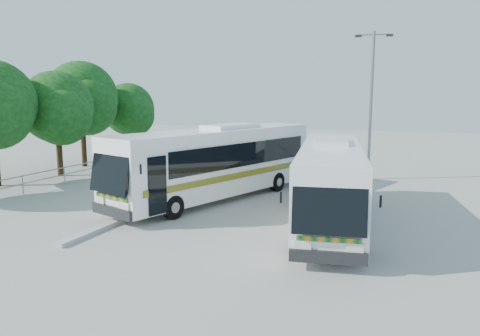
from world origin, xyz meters
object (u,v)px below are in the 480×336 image
at_px(tree_far_e, 129,109).
at_px(coach_main, 217,161).
at_px(tree_far_d, 82,98).
at_px(coach_adjacent, 330,181).
at_px(tree_far_c, 58,107).
at_px(lamppost, 371,99).

height_order(tree_far_e, coach_main, tree_far_e).
distance_m(tree_far_e, coach_main, 16.37).
xyz_separation_m(tree_far_d, coach_adjacent, (18.87, -8.41, -3.13)).
bearing_deg(tree_far_c, tree_far_e, 93.54).
bearing_deg(tree_far_d, tree_far_e, 81.37).
xyz_separation_m(coach_adjacent, lamppost, (0.34, 10.47, 3.09)).
distance_m(tree_far_c, tree_far_e, 8.22).
distance_m(tree_far_c, coach_adjacent, 18.47).
bearing_deg(lamppost, tree_far_d, 176.92).
bearing_deg(tree_far_e, tree_far_d, -98.63).
xyz_separation_m(tree_far_c, coach_adjacent, (17.68, -4.71, -2.57)).
bearing_deg(tree_far_d, coach_main, -25.38).
height_order(tree_far_e, lamppost, lamppost).
relative_size(tree_far_e, coach_adjacent, 0.52).
xyz_separation_m(tree_far_d, lamppost, (19.21, 2.05, -0.04)).
distance_m(coach_adjacent, lamppost, 10.92).
relative_size(coach_main, coach_adjacent, 1.09).
bearing_deg(coach_adjacent, tree_far_e, 134.41).
relative_size(tree_far_d, coach_adjacent, 0.65).
height_order(tree_far_d, tree_far_e, tree_far_d).
xyz_separation_m(tree_far_c, lamppost, (18.02, 5.75, 0.51)).
relative_size(tree_far_d, tree_far_e, 1.24).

